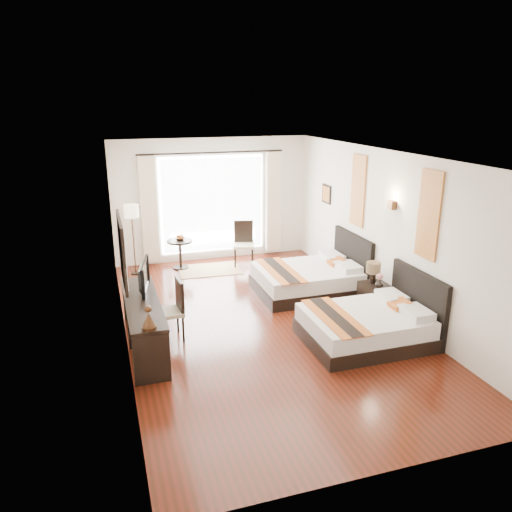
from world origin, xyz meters
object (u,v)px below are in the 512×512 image
object	(u,v)px
window_chair	(244,252)
television	(140,276)
table_lamp	(373,269)
nightstand	(375,299)
desk_chair	(170,321)
side_table	(180,254)
bed_near	(370,324)
fruit_bowl	(180,239)
console_desk	(144,324)
floor_lamp	(132,216)
bed_far	(311,278)
vase	(379,285)

from	to	relation	value
window_chair	television	bearing A→B (deg)	-24.93
television	table_lamp	bearing A→B (deg)	-82.50
nightstand	window_chair	size ratio (longest dim) A/B	0.55
desk_chair	television	bearing A→B (deg)	-37.91
television	side_table	size ratio (longest dim) A/B	1.26
bed_near	side_table	size ratio (longest dim) A/B	2.91
nightstand	fruit_bowl	world-z (taller)	fruit_bowl
console_desk	floor_lamp	size ratio (longest dim) A/B	1.45
nightstand	television	world-z (taller)	television
nightstand	table_lamp	world-z (taller)	table_lamp
window_chair	bed_far	bearing A→B (deg)	36.75
nightstand	window_chair	bearing A→B (deg)	114.09
bed_far	vase	xyz separation A→B (m)	(0.66, -1.37, 0.28)
console_desk	television	bearing A→B (deg)	87.27
bed_far	side_table	xyz separation A→B (m)	(-2.18, 2.20, 0.04)
side_table	window_chair	xyz separation A→B (m)	(1.41, -0.18, -0.02)
bed_near	television	size ratio (longest dim) A/B	2.30
window_chair	console_desk	bearing A→B (deg)	-21.38
window_chair	fruit_bowl	bearing A→B (deg)	-82.23
table_lamp	side_table	size ratio (longest dim) A/B	0.62
bed_far	television	size ratio (longest dim) A/B	2.40
vase	window_chair	world-z (taller)	window_chair
table_lamp	window_chair	bearing A→B (deg)	114.49
desk_chair	side_table	bearing A→B (deg)	-106.06
side_table	floor_lamp	bearing A→B (deg)	-176.06
bed_near	fruit_bowl	bearing A→B (deg)	116.70
bed_far	console_desk	xyz separation A→B (m)	(-3.31, -1.31, 0.09)
table_lamp	fruit_bowl	bearing A→B (deg)	130.18
floor_lamp	side_table	world-z (taller)	floor_lamp
table_lamp	fruit_bowl	world-z (taller)	table_lamp
television	side_table	world-z (taller)	television
table_lamp	desk_chair	xyz separation A→B (m)	(-3.57, -0.02, -0.48)
bed_near	bed_far	xyz separation A→B (m)	(-0.04, 2.17, 0.01)
bed_near	window_chair	size ratio (longest dim) A/B	1.90
bed_near	fruit_bowl	world-z (taller)	bed_near
nightstand	fruit_bowl	size ratio (longest dim) A/B	2.39
bed_far	table_lamp	bearing A→B (deg)	-59.58
floor_lamp	window_chair	bearing A→B (deg)	-2.64
television	fruit_bowl	xyz separation A→B (m)	(1.12, 3.12, -0.31)
television	floor_lamp	distance (m)	3.04
bed_near	television	xyz separation A→B (m)	(-3.33, 1.28, 0.71)
console_desk	side_table	size ratio (longest dim) A/B	3.39
bed_near	side_table	distance (m)	4.91
table_lamp	window_chair	xyz separation A→B (m)	(-1.44, 3.16, -0.47)
nightstand	television	size ratio (longest dim) A/B	0.66
desk_chair	fruit_bowl	bearing A→B (deg)	-106.22
television	desk_chair	distance (m)	0.84
bed_near	bed_far	distance (m)	2.17
vase	side_table	bearing A→B (deg)	128.50
nightstand	window_chair	distance (m)	3.57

